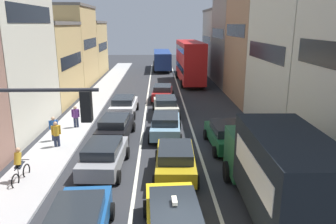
% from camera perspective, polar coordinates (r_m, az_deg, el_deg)
% --- Properties ---
extents(sidewalk_left, '(2.60, 64.00, 0.14)m').
position_cam_1_polar(sidewalk_left, '(29.68, -13.53, 1.09)').
color(sidewalk_left, '#A9A9A9').
rests_on(sidewalk_left, ground).
extents(lane_stripe_left, '(0.16, 60.00, 0.01)m').
position_cam_1_polar(lane_stripe_left, '(29.09, -3.83, 1.07)').
color(lane_stripe_left, silver).
rests_on(lane_stripe_left, ground).
extents(lane_stripe_right, '(0.16, 60.00, 0.01)m').
position_cam_1_polar(lane_stripe_right, '(29.16, 2.86, 1.12)').
color(lane_stripe_right, silver).
rests_on(lane_stripe_right, ground).
extents(building_row_left, '(7.20, 43.90, 14.28)m').
position_cam_1_polar(building_row_left, '(29.99, -24.50, 10.66)').
color(building_row_left, '#936B5B').
rests_on(building_row_left, ground).
extents(building_row_right, '(7.20, 43.90, 12.15)m').
position_cam_1_polar(building_row_right, '(31.64, 18.03, 11.41)').
color(building_row_right, '#B2ADA3').
rests_on(building_row_right, ground).
extents(traffic_light_pole, '(3.58, 0.38, 5.50)m').
position_cam_1_polar(traffic_light_pole, '(9.89, -24.55, -5.54)').
color(traffic_light_pole, '#2D2D33').
rests_on(traffic_light_pole, ground).
extents(removalist_box_truck, '(2.83, 7.75, 3.58)m').
position_cam_1_polar(removalist_box_truck, '(12.63, 18.67, -9.54)').
color(removalist_box_truck, '#1E5933').
rests_on(removalist_box_truck, ground).
extents(taxi_centre_lane_front, '(2.21, 4.37, 1.66)m').
position_cam_1_polar(taxi_centre_lane_front, '(11.36, 1.05, -18.40)').
color(taxi_centre_lane_front, yellow).
rests_on(taxi_centre_lane_front, ground).
extents(sedan_centre_lane_second, '(2.19, 4.36, 1.49)m').
position_cam_1_polar(sedan_centre_lane_second, '(15.78, 1.31, -8.30)').
color(sedan_centre_lane_second, '#B29319').
rests_on(sedan_centre_lane_second, ground).
extents(wagon_left_lane_second, '(2.25, 4.39, 1.49)m').
position_cam_1_polar(wagon_left_lane_second, '(16.54, -11.19, -7.46)').
color(wagon_left_lane_second, gray).
rests_on(wagon_left_lane_second, ground).
extents(hatchback_centre_lane_third, '(2.23, 4.38, 1.49)m').
position_cam_1_polar(hatchback_centre_lane_third, '(21.02, -0.42, -2.22)').
color(hatchback_centre_lane_third, '#759EB7').
rests_on(hatchback_centre_lane_third, ground).
extents(sedan_left_lane_third, '(2.29, 4.41, 1.49)m').
position_cam_1_polar(sedan_left_lane_third, '(20.83, -9.22, -2.59)').
color(sedan_left_lane_third, black).
rests_on(sedan_left_lane_third, ground).
extents(coupe_centre_lane_fourth, '(2.18, 4.36, 1.49)m').
position_cam_1_polar(coupe_centre_lane_fourth, '(25.97, -0.42, 1.18)').
color(coupe_centre_lane_fourth, beige).
rests_on(coupe_centre_lane_fourth, ground).
extents(sedan_left_lane_fourth, '(2.17, 4.36, 1.49)m').
position_cam_1_polar(sedan_left_lane_fourth, '(26.32, -7.73, 1.22)').
color(sedan_left_lane_fourth, silver).
rests_on(sedan_left_lane_fourth, ground).
extents(sedan_centre_lane_fifth, '(2.27, 4.40, 1.49)m').
position_cam_1_polar(sedan_centre_lane_fifth, '(31.06, -0.95, 3.50)').
color(sedan_centre_lane_fifth, '#A51E1E').
rests_on(sedan_centre_lane_fifth, ground).
extents(sedan_right_lane_behind_truck, '(2.19, 4.36, 1.49)m').
position_cam_1_polar(sedan_right_lane_behind_truck, '(19.38, 10.15, -3.99)').
color(sedan_right_lane_behind_truck, '#19592D').
rests_on(sedan_right_lane_behind_truck, ground).
extents(bus_mid_queue_primary, '(2.99, 10.56, 5.06)m').
position_cam_1_polar(bus_mid_queue_primary, '(40.04, 3.86, 9.05)').
color(bus_mid_queue_primary, '#B21919').
rests_on(bus_mid_queue_primary, ground).
extents(bus_far_queue_secondary, '(2.90, 10.53, 2.90)m').
position_cam_1_polar(bus_far_queue_secondary, '(52.53, -1.05, 9.36)').
color(bus_far_queue_secondary, navy).
rests_on(bus_far_queue_secondary, ground).
extents(cyclist_on_sidewalk, '(0.50, 1.73, 1.72)m').
position_cam_1_polar(cyclist_on_sidewalk, '(16.41, -24.63, -8.61)').
color(cyclist_on_sidewalk, black).
rests_on(cyclist_on_sidewalk, ground).
extents(pedestrian_near_kerb, '(0.52, 0.34, 1.66)m').
position_cam_1_polar(pedestrian_near_kerb, '(19.99, -19.02, -3.56)').
color(pedestrian_near_kerb, '#262D47').
rests_on(pedestrian_near_kerb, ground).
extents(pedestrian_mid_sidewalk, '(0.52, 0.34, 1.66)m').
position_cam_1_polar(pedestrian_mid_sidewalk, '(21.05, -19.39, -2.66)').
color(pedestrian_mid_sidewalk, '#262D47').
rests_on(pedestrian_mid_sidewalk, ground).
extents(pedestrian_far_sidewalk, '(0.53, 0.34, 1.66)m').
position_cam_1_polar(pedestrian_far_sidewalk, '(23.31, -15.90, -0.68)').
color(pedestrian_far_sidewalk, '#262D47').
rests_on(pedestrian_far_sidewalk, ground).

